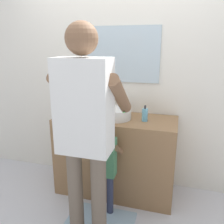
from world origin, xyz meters
TOP-DOWN VIEW (x-y plane):
  - ground_plane at (0.00, 0.00)m, footprint 14.00×14.00m
  - back_wall at (0.00, 0.62)m, footprint 4.40×0.10m
  - vanity_cabinet at (0.00, 0.30)m, footprint 1.29×0.54m
  - sink_basin at (0.00, 0.28)m, footprint 0.34×0.34m
  - faucet at (0.00, 0.49)m, footprint 0.18×0.14m
  - toothbrush_cup at (-0.40, 0.35)m, footprint 0.07×0.07m
  - soap_bottle at (0.31, 0.28)m, footprint 0.06×0.06m
  - bath_mat at (0.00, -0.25)m, footprint 0.64×0.40m
  - child_toddler at (0.00, -0.10)m, footprint 0.29×0.29m
  - adult_parent at (-0.05, -0.43)m, footprint 0.56×0.58m

SIDE VIEW (x-z plane):
  - ground_plane at x=0.00m, z-range 0.00..0.00m
  - bath_mat at x=0.00m, z-range 0.00..0.02m
  - vanity_cabinet at x=0.00m, z-range 0.00..0.88m
  - child_toddler at x=0.00m, z-range 0.09..1.04m
  - toothbrush_cup at x=-0.40m, z-range 0.83..1.04m
  - sink_basin at x=0.00m, z-range 0.88..0.99m
  - soap_bottle at x=0.31m, z-range 0.87..1.03m
  - faucet at x=0.00m, z-range 0.87..1.06m
  - adult_parent at x=-0.05m, z-range 0.18..1.98m
  - back_wall at x=0.00m, z-range 0.00..2.70m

